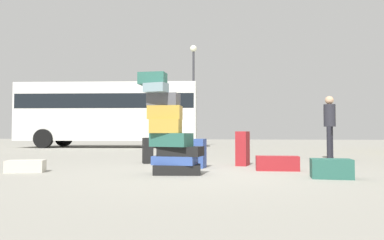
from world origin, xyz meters
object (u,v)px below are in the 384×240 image
(suitcase_maroon_white_trunk, at_px, (277,163))
(suitcase_navy_behind_tower, at_px, (199,153))
(person_bearded_onlooker, at_px, (330,121))
(suitcase_tower, at_px, (170,135))
(suitcase_maroon_left_side, at_px, (243,148))
(suitcase_cream_right_side, at_px, (26,166))
(lamp_post, at_px, (193,79))
(suitcase_black_foreground_near, at_px, (148,150))
(parked_bus, at_px, (110,111))
(suitcase_teal_upright_blue, at_px, (331,169))

(suitcase_maroon_white_trunk, bearing_deg, suitcase_navy_behind_tower, 165.11)
(person_bearded_onlooker, bearing_deg, suitcase_tower, -16.68)
(suitcase_maroon_left_side, xyz_separation_m, suitcase_maroon_white_trunk, (0.67, -0.95, -0.23))
(suitcase_tower, distance_m, suitcase_cream_right_side, 2.61)
(suitcase_tower, height_order, lamp_post, lamp_post)
(suitcase_black_foreground_near, xyz_separation_m, parked_bus, (-5.04, 9.36, 1.54))
(suitcase_tower, height_order, suitcase_maroon_left_side, suitcase_tower)
(suitcase_navy_behind_tower, distance_m, parked_bus, 12.16)
(suitcase_black_foreground_near, bearing_deg, parked_bus, 93.81)
(suitcase_maroon_left_side, relative_size, suitcase_maroon_white_trunk, 0.94)
(suitcase_cream_right_side, bearing_deg, lamp_post, 67.61)
(suitcase_navy_behind_tower, relative_size, suitcase_maroon_left_side, 0.79)
(suitcase_cream_right_side, bearing_deg, suitcase_teal_upright_blue, -20.01)
(suitcase_navy_behind_tower, bearing_deg, lamp_post, 103.71)
(suitcase_tower, bearing_deg, suitcase_black_foreground_near, 116.77)
(suitcase_teal_upright_blue, distance_m, lamp_post, 14.80)
(suitcase_cream_right_side, distance_m, suitcase_maroon_left_side, 4.17)
(suitcase_cream_right_side, relative_size, suitcase_black_foreground_near, 1.07)
(suitcase_teal_upright_blue, height_order, person_bearded_onlooker, person_bearded_onlooker)
(suitcase_tower, distance_m, lamp_post, 14.04)
(suitcase_black_foreground_near, bearing_deg, suitcase_maroon_left_side, -30.08)
(suitcase_tower, xyz_separation_m, suitcase_teal_upright_blue, (2.49, -0.06, -0.51))
(suitcase_cream_right_side, bearing_deg, suitcase_black_foreground_near, 36.00)
(suitcase_navy_behind_tower, height_order, suitcase_maroon_left_side, suitcase_maroon_left_side)
(suitcase_maroon_left_side, relative_size, suitcase_teal_upright_blue, 1.23)
(suitcase_navy_behind_tower, distance_m, suitcase_teal_upright_blue, 2.60)
(suitcase_maroon_white_trunk, xyz_separation_m, parked_bus, (-7.85, 10.52, 1.70))
(suitcase_teal_upright_blue, bearing_deg, suitcase_cream_right_side, -178.02)
(suitcase_maroon_left_side, height_order, suitcase_teal_upright_blue, suitcase_maroon_left_side)
(suitcase_black_foreground_near, height_order, suitcase_navy_behind_tower, suitcase_black_foreground_near)
(suitcase_navy_behind_tower, relative_size, suitcase_teal_upright_blue, 0.97)
(person_bearded_onlooker, bearing_deg, parked_bus, -107.49)
(suitcase_tower, distance_m, parked_bus, 13.07)
(lamp_post, bearing_deg, suitcase_maroon_white_trunk, -72.60)
(suitcase_maroon_left_side, height_order, suitcase_maroon_white_trunk, suitcase_maroon_left_side)
(parked_bus, bearing_deg, suitcase_navy_behind_tower, -66.99)
(suitcase_black_foreground_near, height_order, suitcase_maroon_white_trunk, suitcase_black_foreground_near)
(suitcase_cream_right_side, bearing_deg, suitcase_maroon_white_trunk, -6.50)
(person_bearded_onlooker, bearing_deg, suitcase_maroon_white_trunk, -3.70)
(suitcase_maroon_left_side, xyz_separation_m, lamp_post, (-3.27, 11.62, 3.29))
(suitcase_navy_behind_tower, xyz_separation_m, suitcase_teal_upright_blue, (2.24, -1.30, -0.14))
(suitcase_cream_right_side, xyz_separation_m, suitcase_maroon_left_side, (3.62, 2.05, 0.25))
(suitcase_tower, relative_size, suitcase_teal_upright_blue, 2.88)
(suitcase_navy_behind_tower, xyz_separation_m, person_bearded_onlooker, (2.96, 3.05, 0.71))
(suitcase_black_foreground_near, bearing_deg, suitcase_maroon_white_trunk, -46.86)
(person_bearded_onlooker, bearing_deg, suitcase_black_foreground_near, -43.03)
(suitcase_navy_behind_tower, distance_m, lamp_post, 12.98)
(suitcase_tower, relative_size, suitcase_cream_right_side, 2.71)
(suitcase_black_foreground_near, relative_size, suitcase_maroon_left_side, 0.81)
(suitcase_black_foreground_near, xyz_separation_m, person_bearded_onlooker, (4.29, 2.17, 0.71))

